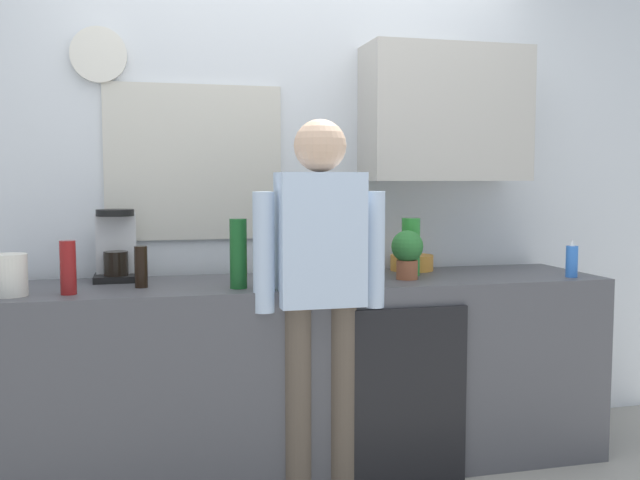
{
  "coord_description": "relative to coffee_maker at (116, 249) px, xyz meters",
  "views": [
    {
      "loc": [
        -0.73,
        -2.88,
        1.35
      ],
      "look_at": [
        0.06,
        0.25,
        1.07
      ],
      "focal_mm": 39.9,
      "sensor_mm": 36.0,
      "label": 1
    }
  ],
  "objects": [
    {
      "name": "cup_yellow_cup",
      "position": [
        0.83,
        -0.13,
        -0.1
      ],
      "size": [
        0.07,
        0.07,
        0.08
      ],
      "primitive_type": "cylinder",
      "color": "yellow",
      "rests_on": "kitchen_counter"
    },
    {
      "name": "storage_canister",
      "position": [
        -0.4,
        -0.37,
        -0.06
      ],
      "size": [
        0.14,
        0.14,
        0.17
      ],
      "primitive_type": "cylinder",
      "color": "silver",
      "rests_on": "kitchen_counter"
    },
    {
      "name": "dishwasher_panel",
      "position": [
        1.22,
        -0.55,
        -0.63
      ],
      "size": [
        0.56,
        0.02,
        0.8
      ],
      "primitive_type": "cube",
      "color": "black",
      "rests_on": "ground_plane"
    },
    {
      "name": "person_at_sink",
      "position": [
        0.84,
        -0.52,
        -0.08
      ],
      "size": [
        0.57,
        0.22,
        1.6
      ],
      "rotation": [
        0.0,
        0.0,
        0.03
      ],
      "color": "brown",
      "rests_on": "ground_plane"
    },
    {
      "name": "back_wall_assembly",
      "position": [
        0.94,
        0.18,
        0.32
      ],
      "size": [
        4.45,
        0.42,
        2.6
      ],
      "color": "silver",
      "rests_on": "ground_plane"
    },
    {
      "name": "bottle_green_wine",
      "position": [
        0.52,
        -0.39,
        0.0
      ],
      "size": [
        0.07,
        0.07,
        0.3
      ],
      "primitive_type": "cylinder",
      "color": "#195923",
      "rests_on": "kitchen_counter"
    },
    {
      "name": "bottle_red_vinegar",
      "position": [
        -0.18,
        -0.38,
        -0.04
      ],
      "size": [
        0.06,
        0.06,
        0.22
      ],
      "primitive_type": "cylinder",
      "color": "maroon",
      "rests_on": "kitchen_counter"
    },
    {
      "name": "dish_soap",
      "position": [
        2.11,
        -0.42,
        -0.07
      ],
      "size": [
        0.06,
        0.06,
        0.18
      ],
      "color": "blue",
      "rests_on": "kitchen_counter"
    },
    {
      "name": "bottle_olive_oil",
      "position": [
        1.06,
        -0.01,
        -0.02
      ],
      "size": [
        0.06,
        0.06,
        0.25
      ],
      "primitive_type": "cylinder",
      "color": "olive",
      "rests_on": "kitchen_counter"
    },
    {
      "name": "kitchen_counter",
      "position": [
        0.84,
        -0.22,
        -0.59
      ],
      "size": [
        2.85,
        0.64,
        0.88
      ],
      "primitive_type": "cube",
      "color": "#4C4C51",
      "rests_on": "ground_plane"
    },
    {
      "name": "mixing_bowl",
      "position": [
        1.46,
        -0.0,
        -0.11
      ],
      "size": [
        0.22,
        0.22,
        0.08
      ],
      "primitive_type": "cylinder",
      "color": "orange",
      "rests_on": "kitchen_counter"
    },
    {
      "name": "bottle_clear_soda",
      "position": [
        1.39,
        -0.17,
        -0.01
      ],
      "size": [
        0.09,
        0.09,
        0.28
      ],
      "primitive_type": "cylinder",
      "color": "#2D8C33",
      "rests_on": "kitchen_counter"
    },
    {
      "name": "bottle_dark_sauce",
      "position": [
        0.11,
        -0.26,
        -0.06
      ],
      "size": [
        0.06,
        0.06,
        0.18
      ],
      "primitive_type": "cylinder",
      "color": "black",
      "rests_on": "kitchen_counter"
    },
    {
      "name": "bottle_amber_beer",
      "position": [
        1.04,
        -0.37,
        -0.03
      ],
      "size": [
        0.06,
        0.06,
        0.23
      ],
      "primitive_type": "cylinder",
      "color": "brown",
      "rests_on": "kitchen_counter"
    },
    {
      "name": "coffee_maker",
      "position": [
        0.0,
        0.0,
        0.0
      ],
      "size": [
        0.2,
        0.2,
        0.33
      ],
      "color": "black",
      "rests_on": "kitchen_counter"
    },
    {
      "name": "potted_plant",
      "position": [
        1.32,
        -0.3,
        -0.01
      ],
      "size": [
        0.15,
        0.15,
        0.23
      ],
      "color": "#9E5638",
      "rests_on": "kitchen_counter"
    }
  ]
}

